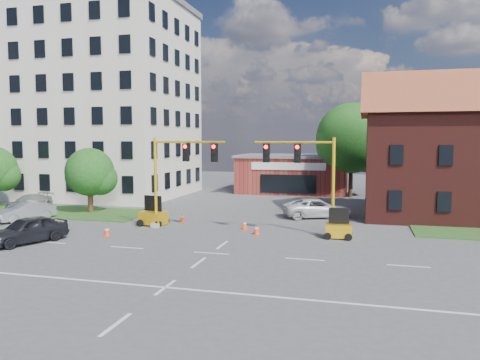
{
  "coord_description": "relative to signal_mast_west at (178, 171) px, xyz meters",
  "views": [
    {
      "loc": [
        7.8,
        -23.39,
        6.11
      ],
      "look_at": [
        -1.06,
        10.0,
        3.07
      ],
      "focal_mm": 35.0,
      "sensor_mm": 36.0,
      "label": 1
    }
  ],
  "objects": [
    {
      "name": "tree_nw_front",
      "position": [
        -9.44,
        4.58,
        -0.68
      ],
      "size": [
        4.16,
        3.96,
        5.38
      ],
      "color": "#382614",
      "rests_on": "ground"
    },
    {
      "name": "sedan_silver_front",
      "position": [
        -12.28,
        -0.0,
        -3.21
      ],
      "size": [
        3.1,
        4.53,
        1.42
      ],
      "primitive_type": "imported",
      "rotation": [
        0.0,
        0.0,
        -0.41
      ],
      "color": "#9B9EA2",
      "rests_on": "ground"
    },
    {
      "name": "signal_mast_west",
      "position": [
        0.0,
        0.0,
        0.0
      ],
      "size": [
        5.3,
        0.6,
        6.2
      ],
      "color": "#979791",
      "rests_on": "ground"
    },
    {
      "name": "cone_c",
      "position": [
        4.45,
        0.8,
        -3.58
      ],
      "size": [
        0.4,
        0.4,
        0.7
      ],
      "color": "#FF400D",
      "rests_on": "ground"
    },
    {
      "name": "trailer_east",
      "position": [
        10.75,
        -0.42,
        -3.35
      ],
      "size": [
        1.66,
        1.17,
        1.81
      ],
      "rotation": [
        0.0,
        0.0,
        0.07
      ],
      "color": "yellow",
      "rests_on": "ground"
    },
    {
      "name": "ground",
      "position": [
        4.36,
        -6.0,
        -3.92
      ],
      "size": [
        120.0,
        120.0,
        0.0
      ],
      "primitive_type": "plane",
      "color": "#49494C",
      "rests_on": "ground"
    },
    {
      "name": "sedan_dark",
      "position": [
        -6.87,
        -6.42,
        -3.13
      ],
      "size": [
        3.42,
        5.0,
        1.58
      ],
      "primitive_type": "imported",
      "rotation": [
        0.0,
        0.0,
        -0.37
      ],
      "color": "black",
      "rests_on": "ground"
    },
    {
      "name": "brick_shop",
      "position": [
        4.36,
        23.99,
        -1.76
      ],
      "size": [
        12.4,
        8.4,
        4.3
      ],
      "color": "maroon",
      "rests_on": "ground"
    },
    {
      "name": "trailer_west",
      "position": [
        -2.15,
        0.59,
        -3.28
      ],
      "size": [
        1.95,
        1.46,
        2.03
      ],
      "rotation": [
        0.0,
        0.0,
        -0.16
      ],
      "color": "yellow",
      "rests_on": "ground"
    },
    {
      "name": "sedan_silver_rear",
      "position": [
        -15.65,
        4.53,
        -3.26
      ],
      "size": [
        2.0,
        4.6,
        1.32
      ],
      "primitive_type": "imported",
      "rotation": [
        0.0,
        0.0,
        -0.03
      ],
      "color": "#9B9EA2",
      "rests_on": "ground"
    },
    {
      "name": "cone_b",
      "position": [
        -0.67,
        2.38,
        -3.58
      ],
      "size": [
        0.4,
        0.4,
        0.7
      ],
      "color": "#FF400D",
      "rests_on": "ground"
    },
    {
      "name": "cone_a",
      "position": [
        -3.4,
        -3.47,
        -3.58
      ],
      "size": [
        0.4,
        0.4,
        0.7
      ],
      "color": "#FF400D",
      "rests_on": "ground"
    },
    {
      "name": "pickup_white",
      "position": [
        8.73,
        7.02,
        -3.19
      ],
      "size": [
        5.81,
        4.21,
        1.47
      ],
      "primitive_type": "imported",
      "rotation": [
        0.0,
        0.0,
        1.95
      ],
      "color": "silver",
      "rests_on": "ground"
    },
    {
      "name": "signal_mast_east",
      "position": [
        8.71,
        0.0,
        0.0
      ],
      "size": [
        5.3,
        0.6,
        6.2
      ],
      "color": "#979791",
      "rests_on": "ground"
    },
    {
      "name": "grass_verge_nw",
      "position": [
        -15.64,
        4.0,
        -3.88
      ],
      "size": [
        22.0,
        6.0,
        0.08
      ],
      "primitive_type": "cube",
      "color": "#274A1B",
      "rests_on": "ground"
    },
    {
      "name": "tree_large",
      "position": [
        11.23,
        21.08,
        2.02
      ],
      "size": [
        7.75,
        7.38,
        9.89
      ],
      "color": "#382614",
      "rests_on": "ground"
    },
    {
      "name": "office_block",
      "position": [
        -15.64,
        15.91,
        6.39
      ],
      "size": [
        18.4,
        15.4,
        20.6
      ],
      "color": "beige",
      "rests_on": "ground"
    },
    {
      "name": "lane_markings",
      "position": [
        4.36,
        -9.0,
        -3.91
      ],
      "size": [
        60.0,
        36.0,
        0.01
      ],
      "primitive_type": null,
      "color": "silver",
      "rests_on": "ground"
    },
    {
      "name": "cone_d",
      "position": [
        5.63,
        -0.63,
        -3.58
      ],
      "size": [
        0.4,
        0.4,
        0.7
      ],
      "color": "#FF400D",
      "rests_on": "ground"
    }
  ]
}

